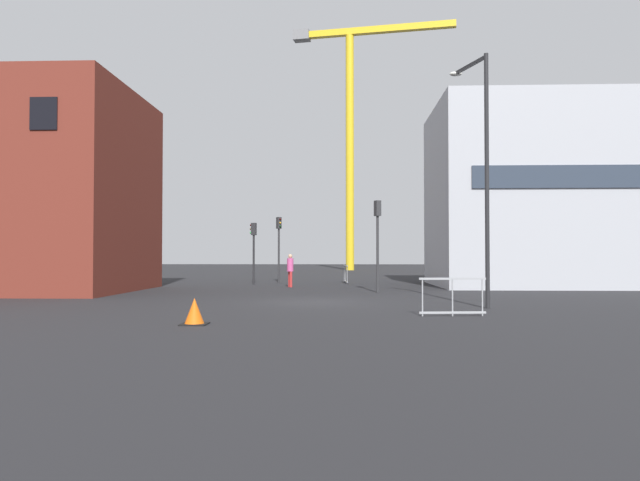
{
  "coord_description": "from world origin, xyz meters",
  "views": [
    {
      "loc": [
        1.01,
        -21.29,
        1.74
      ],
      "look_at": [
        0.0,
        5.41,
        2.37
      ],
      "focal_mm": 32.85,
      "sensor_mm": 36.0,
      "label": 1
    }
  ],
  "objects_px": {
    "streetlamp_tall": "(482,159)",
    "traffic_cone_striped": "(194,312)",
    "pedestrian_walking": "(290,268)",
    "traffic_light_island": "(377,231)",
    "traffic_light_near": "(279,239)",
    "construction_crane": "(353,111)",
    "traffic_light_far": "(254,243)"
  },
  "relations": [
    {
      "from": "construction_crane",
      "to": "traffic_light_far",
      "type": "height_order",
      "value": "construction_crane"
    },
    {
      "from": "construction_crane",
      "to": "traffic_light_far",
      "type": "relative_size",
      "value": 7.57
    },
    {
      "from": "streetlamp_tall",
      "to": "traffic_light_far",
      "type": "bearing_deg",
      "value": 124.32
    },
    {
      "from": "traffic_light_far",
      "to": "traffic_cone_striped",
      "type": "height_order",
      "value": "traffic_light_far"
    },
    {
      "from": "streetlamp_tall",
      "to": "traffic_cone_striped",
      "type": "relative_size",
      "value": 12.52
    },
    {
      "from": "construction_crane",
      "to": "traffic_cone_striped",
      "type": "height_order",
      "value": "construction_crane"
    },
    {
      "from": "streetlamp_tall",
      "to": "traffic_cone_striped",
      "type": "height_order",
      "value": "streetlamp_tall"
    },
    {
      "from": "traffic_light_island",
      "to": "pedestrian_walking",
      "type": "relative_size",
      "value": 2.39
    },
    {
      "from": "traffic_light_island",
      "to": "traffic_light_near",
      "type": "bearing_deg",
      "value": 122.11
    },
    {
      "from": "traffic_light_far",
      "to": "pedestrian_walking",
      "type": "xyz_separation_m",
      "value": [
        2.32,
        -2.46,
        -1.38
      ]
    },
    {
      "from": "streetlamp_tall",
      "to": "traffic_cone_striped",
      "type": "bearing_deg",
      "value": -149.61
    },
    {
      "from": "construction_crane",
      "to": "traffic_light_island",
      "type": "relative_size",
      "value": 6.4
    },
    {
      "from": "construction_crane",
      "to": "traffic_cone_striped",
      "type": "bearing_deg",
      "value": -95.62
    },
    {
      "from": "traffic_light_far",
      "to": "traffic_light_near",
      "type": "xyz_separation_m",
      "value": [
        1.24,
        2.02,
        0.28
      ]
    },
    {
      "from": "traffic_light_far",
      "to": "traffic_light_island",
      "type": "height_order",
      "value": "traffic_light_island"
    },
    {
      "from": "construction_crane",
      "to": "traffic_light_island",
      "type": "xyz_separation_m",
      "value": [
        0.39,
        -37.17,
        -14.61
      ]
    },
    {
      "from": "traffic_light_near",
      "to": "traffic_cone_striped",
      "type": "xyz_separation_m",
      "value": [
        0.19,
        -20.96,
        -2.37
      ]
    },
    {
      "from": "traffic_light_far",
      "to": "pedestrian_walking",
      "type": "height_order",
      "value": "traffic_light_far"
    },
    {
      "from": "traffic_light_island",
      "to": "construction_crane",
      "type": "bearing_deg",
      "value": 90.6
    },
    {
      "from": "traffic_light_near",
      "to": "pedestrian_walking",
      "type": "bearing_deg",
      "value": -76.32
    },
    {
      "from": "construction_crane",
      "to": "streetlamp_tall",
      "type": "relative_size",
      "value": 3.25
    },
    {
      "from": "traffic_light_far",
      "to": "streetlamp_tall",
      "type": "bearing_deg",
      "value": -55.68
    },
    {
      "from": "construction_crane",
      "to": "traffic_light_near",
      "type": "height_order",
      "value": "construction_crane"
    },
    {
      "from": "traffic_light_far",
      "to": "traffic_cone_striped",
      "type": "bearing_deg",
      "value": -85.71
    },
    {
      "from": "traffic_light_near",
      "to": "pedestrian_walking",
      "type": "relative_size",
      "value": 2.29
    },
    {
      "from": "pedestrian_walking",
      "to": "streetlamp_tall",
      "type": "bearing_deg",
      "value": -57.9
    },
    {
      "from": "streetlamp_tall",
      "to": "pedestrian_walking",
      "type": "relative_size",
      "value": 4.71
    },
    {
      "from": "traffic_light_island",
      "to": "pedestrian_walking",
      "type": "xyz_separation_m",
      "value": [
        -4.35,
        4.2,
        -1.78
      ]
    },
    {
      "from": "traffic_light_near",
      "to": "traffic_cone_striped",
      "type": "height_order",
      "value": "traffic_light_near"
    },
    {
      "from": "traffic_light_far",
      "to": "pedestrian_walking",
      "type": "bearing_deg",
      "value": -46.63
    },
    {
      "from": "streetlamp_tall",
      "to": "traffic_light_far",
      "type": "distance_m",
      "value": 17.28
    },
    {
      "from": "pedestrian_walking",
      "to": "traffic_cone_striped",
      "type": "bearing_deg",
      "value": -93.13
    }
  ]
}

